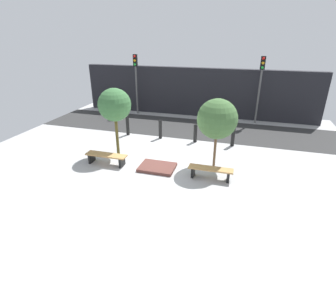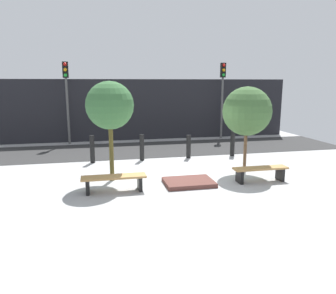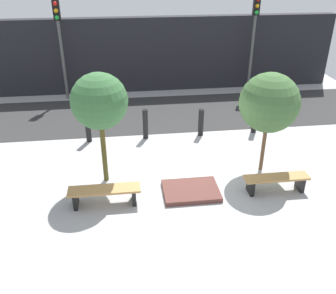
# 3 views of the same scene
# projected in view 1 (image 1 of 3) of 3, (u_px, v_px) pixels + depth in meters

# --- Properties ---
(ground_plane) EXTENTS (18.00, 18.00, 0.00)m
(ground_plane) POSITION_uv_depth(u_px,v_px,m) (163.00, 160.00, 11.99)
(ground_plane) COLOR #A7A7A7
(road_strip) EXTENTS (18.00, 3.78, 0.01)m
(road_strip) POSITION_uv_depth(u_px,v_px,m) (186.00, 128.00, 16.22)
(road_strip) COLOR #2F2F2F
(road_strip) RESTS_ON ground
(building_facade) EXTENTS (16.20, 0.50, 3.27)m
(building_facade) POSITION_uv_depth(u_px,v_px,m) (196.00, 92.00, 18.21)
(building_facade) COLOR black
(building_facade) RESTS_ON ground
(bench_left) EXTENTS (1.85, 0.47, 0.47)m
(bench_left) POSITION_uv_depth(u_px,v_px,m) (106.00, 157.00, 11.54)
(bench_left) COLOR black
(bench_left) RESTS_ON ground
(bench_right) EXTENTS (1.76, 0.41, 0.47)m
(bench_right) POSITION_uv_depth(u_px,v_px,m) (211.00, 171.00, 10.36)
(bench_right) COLOR black
(bench_right) RESTS_ON ground
(planter_bed) EXTENTS (1.50, 1.11, 0.13)m
(planter_bed) POSITION_uv_depth(u_px,v_px,m) (157.00, 167.00, 11.24)
(planter_bed) COLOR brown
(planter_bed) RESTS_ON ground
(tree_behind_left_bench) EXTENTS (1.49, 1.49, 3.15)m
(tree_behind_left_bench) POSITION_uv_depth(u_px,v_px,m) (115.00, 105.00, 11.74)
(tree_behind_left_bench) COLOR #51471F
(tree_behind_left_bench) RESTS_ON ground
(tree_behind_right_bench) EXTENTS (1.67, 1.67, 2.98)m
(tree_behind_right_bench) POSITION_uv_depth(u_px,v_px,m) (217.00, 119.00, 10.66)
(tree_behind_right_bench) COLOR brown
(tree_behind_right_bench) RESTS_ON ground
(bollard_far_left) EXTENTS (0.18, 0.18, 1.09)m
(bollard_far_left) POSITION_uv_depth(u_px,v_px,m) (128.00, 126.00, 14.87)
(bollard_far_left) COLOR black
(bollard_far_left) RESTS_ON ground
(bollard_left) EXTENTS (0.18, 0.18, 1.06)m
(bollard_left) POSITION_uv_depth(u_px,v_px,m) (160.00, 129.00, 14.37)
(bollard_left) COLOR black
(bollard_left) RESTS_ON ground
(bollard_center) EXTENTS (0.19, 0.19, 0.97)m
(bollard_center) POSITION_uv_depth(u_px,v_px,m) (195.00, 133.00, 13.89)
(bollard_center) COLOR black
(bollard_center) RESTS_ON ground
(bollard_right) EXTENTS (0.19, 0.19, 1.07)m
(bollard_right) POSITION_uv_depth(u_px,v_px,m) (233.00, 136.00, 13.37)
(bollard_right) COLOR black
(bollard_right) RESTS_ON ground
(traffic_light_west) EXTENTS (0.28, 0.27, 4.10)m
(traffic_light_west) POSITION_uv_depth(u_px,v_px,m) (136.00, 74.00, 18.09)
(traffic_light_west) COLOR #525252
(traffic_light_west) RESTS_ON ground
(traffic_light_mid_west) EXTENTS (0.28, 0.27, 4.15)m
(traffic_light_mid_west) POSITION_uv_depth(u_px,v_px,m) (261.00, 79.00, 15.97)
(traffic_light_mid_west) COLOR #545454
(traffic_light_mid_west) RESTS_ON ground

